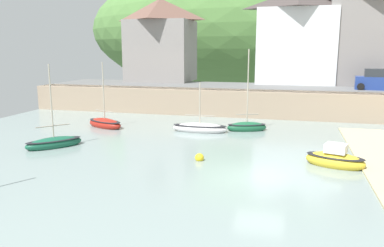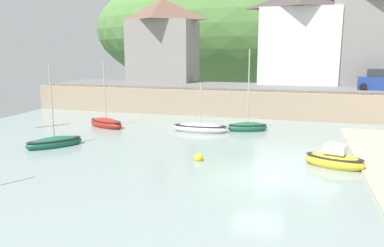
# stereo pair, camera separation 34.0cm
# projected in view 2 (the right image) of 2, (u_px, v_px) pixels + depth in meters

# --- Properties ---
(quay_seawall) EXTENTS (48.00, 9.40, 2.40)m
(quay_seawall) POSITION_uv_depth(u_px,v_px,m) (278.00, 102.00, 35.21)
(quay_seawall) COLOR tan
(quay_seawall) RESTS_ON ground
(hillside_backdrop) EXTENTS (80.00, 44.00, 27.49)m
(hillside_backdrop) POSITION_uv_depth(u_px,v_px,m) (307.00, 29.00, 68.56)
(hillside_backdrop) COLOR #507E3D
(hillside_backdrop) RESTS_ON ground
(waterfront_building_left) EXTENTS (7.54, 6.28, 9.42)m
(waterfront_building_left) POSITION_uv_depth(u_px,v_px,m) (163.00, 40.00, 44.92)
(waterfront_building_left) COLOR gray
(waterfront_building_left) RESTS_ON ground
(waterfront_building_centre) EXTENTS (8.44, 4.79, 9.92)m
(waterfront_building_centre) POSITION_uv_depth(u_px,v_px,m) (299.00, 36.00, 40.93)
(waterfront_building_centre) COLOR silver
(waterfront_building_centre) RESTS_ON ground
(waterfront_building_right) EXTENTS (8.55, 4.36, 10.84)m
(waterfront_building_right) POSITION_uv_depth(u_px,v_px,m) (374.00, 31.00, 38.94)
(waterfront_building_right) COLOR gray
(waterfront_building_right) RESTS_ON ground
(rowboat_small_beached) EXTENTS (3.74, 2.64, 5.35)m
(rowboat_small_beached) POSITION_uv_depth(u_px,v_px,m) (106.00, 123.00, 30.81)
(rowboat_small_beached) COLOR #A42117
(rowboat_small_beached) RESTS_ON ground
(sailboat_blue_trim) EXTENTS (4.22, 1.49, 3.92)m
(sailboat_blue_trim) POSITION_uv_depth(u_px,v_px,m) (200.00, 128.00, 29.07)
(sailboat_blue_trim) COLOR silver
(sailboat_blue_trim) RESTS_ON ground
(motorboat_with_cabin) EXTENTS (3.23, 2.06, 6.35)m
(motorboat_with_cabin) POSITION_uv_depth(u_px,v_px,m) (248.00, 127.00, 29.35)
(motorboat_with_cabin) COLOR #1B5837
(motorboat_with_cabin) RESTS_ON ground
(sailboat_far_left) EXTENTS (3.34, 2.22, 1.45)m
(sailboat_far_left) POSITION_uv_depth(u_px,v_px,m) (334.00, 160.00, 20.44)
(sailboat_far_left) COLOR gold
(sailboat_far_left) RESTS_ON ground
(sailboat_tall_mast) EXTENTS (3.17, 3.47, 5.45)m
(sailboat_tall_mast) POSITION_uv_depth(u_px,v_px,m) (54.00, 142.00, 24.62)
(sailboat_tall_mast) COLOR #17563D
(sailboat_tall_mast) RESTS_ON ground
(parked_car_near_slipway) EXTENTS (4.27, 2.15, 1.95)m
(parked_car_near_slipway) POSITION_uv_depth(u_px,v_px,m) (381.00, 81.00, 35.54)
(parked_car_near_slipway) COLOR navy
(parked_car_near_slipway) RESTS_ON ground
(mooring_buoy) EXTENTS (0.51, 0.51, 0.51)m
(mooring_buoy) POSITION_uv_depth(u_px,v_px,m) (198.00, 158.00, 21.62)
(mooring_buoy) COLOR yellow
(mooring_buoy) RESTS_ON ground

